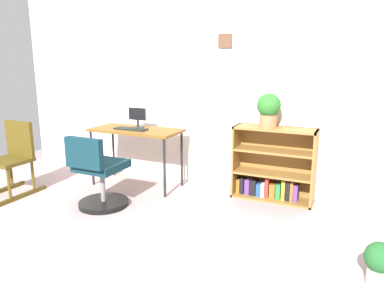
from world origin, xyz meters
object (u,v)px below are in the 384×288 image
(rocking_chair, at_px, (13,157))
(monitor, at_px, (137,118))
(potted_plant_floor, at_px, (380,262))
(desk, at_px, (136,134))
(office_chair, at_px, (99,177))
(potted_plant_on_shelf, at_px, (269,109))
(keyboard, at_px, (131,129))
(bookshelf_low, at_px, (273,167))

(rocking_chair, bearing_deg, monitor, 39.39)
(monitor, relative_size, potted_plant_floor, 0.79)
(desk, distance_m, rocking_chair, 1.41)
(office_chair, relative_size, potted_plant_on_shelf, 2.15)
(monitor, height_order, potted_plant_floor, monitor)
(desk, distance_m, keyboard, 0.10)
(monitor, bearing_deg, bookshelf_low, 6.88)
(monitor, xyz_separation_m, office_chair, (0.06, -0.84, -0.49))
(monitor, bearing_deg, rocking_chair, -140.61)
(rocking_chair, distance_m, bookshelf_low, 2.93)
(monitor, relative_size, rocking_chair, 0.29)
(monitor, relative_size, office_chair, 0.31)
(potted_plant_floor, bearing_deg, rocking_chair, 176.58)
(monitor, xyz_separation_m, rocking_chair, (-1.10, -0.90, -0.40))
(office_chair, bearing_deg, potted_plant_on_shelf, 33.18)
(desk, distance_m, monitor, 0.20)
(office_chair, height_order, potted_plant_on_shelf, potted_plant_on_shelf)
(rocking_chair, height_order, potted_plant_on_shelf, potted_plant_on_shelf)
(keyboard, height_order, office_chair, office_chair)
(desk, relative_size, potted_plant_floor, 3.55)
(potted_plant_on_shelf, bearing_deg, desk, -171.95)
(bookshelf_low, xyz_separation_m, potted_plant_floor, (1.04, -1.32, -0.18))
(bookshelf_low, relative_size, potted_plant_on_shelf, 2.40)
(desk, height_order, office_chair, office_chair)
(keyboard, height_order, potted_plant_on_shelf, potted_plant_on_shelf)
(office_chair, xyz_separation_m, bookshelf_low, (1.57, 1.03, 0.02))
(rocking_chair, height_order, potted_plant_floor, rocking_chair)
(office_chair, bearing_deg, bookshelf_low, 33.44)
(monitor, bearing_deg, potted_plant_floor, -22.96)
(monitor, height_order, potted_plant_on_shelf, potted_plant_on_shelf)
(potted_plant_floor, bearing_deg, desk, 158.30)
(potted_plant_floor, bearing_deg, office_chair, 173.69)
(desk, height_order, monitor, monitor)
(rocking_chair, bearing_deg, bookshelf_low, 21.97)
(keyboard, height_order, potted_plant_floor, keyboard)
(keyboard, relative_size, office_chair, 0.52)
(monitor, xyz_separation_m, potted_plant_on_shelf, (1.55, 0.14, 0.18))
(bookshelf_low, bearing_deg, monitor, -173.12)
(bookshelf_low, distance_m, potted_plant_on_shelf, 0.66)
(desk, bearing_deg, office_chair, -87.26)
(monitor, distance_m, office_chair, 0.97)
(bookshelf_low, height_order, potted_plant_floor, bookshelf_low)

